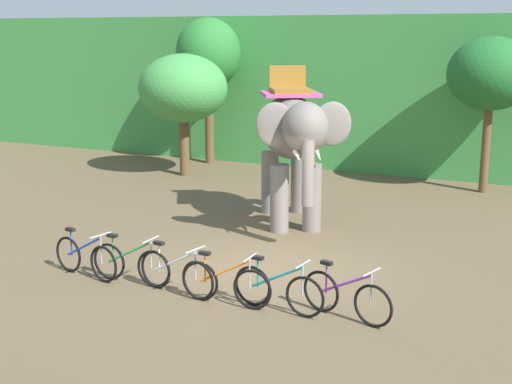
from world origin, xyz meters
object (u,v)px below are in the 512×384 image
object	(u,v)px
tree_center_right	(491,75)
tree_far_left	(208,55)
bike_blue	(85,258)
bike_white	(176,273)
elephant	(293,135)
bike_orange	(226,283)
bike_purple	(346,297)
tree_left	(183,89)
bike_green	(131,263)
bike_teal	(278,289)

from	to	relation	value
tree_center_right	tree_far_left	bearing A→B (deg)	175.90
bike_blue	bike_white	bearing A→B (deg)	-0.43
elephant	bike_orange	xyz separation A→B (m)	(0.96, -5.25, -1.82)
bike_purple	tree_left	bearing A→B (deg)	133.29
elephant	bike_orange	bearing A→B (deg)	-79.59
tree_center_right	bike_white	distance (m)	11.89
tree_far_left	bike_green	distance (m)	12.86
bike_blue	bike_green	size ratio (longest dim) A/B	0.99
bike_blue	bike_orange	bearing A→B (deg)	-1.82
elephant	bike_purple	world-z (taller)	elephant
bike_green	bike_purple	bearing A→B (deg)	1.74
elephant	bike_orange	size ratio (longest dim) A/B	2.36
tree_far_left	bike_orange	world-z (taller)	tree_far_left
tree_far_left	tree_center_right	distance (m)	9.55
tree_center_right	bike_blue	distance (m)	12.67
bike_teal	bike_purple	size ratio (longest dim) A/B	1.02
bike_orange	tree_left	bearing A→B (deg)	124.66
tree_far_left	bike_teal	bearing A→B (deg)	-56.11
tree_far_left	elephant	distance (m)	8.80
bike_green	bike_white	bearing A→B (deg)	-5.24
tree_center_right	bike_teal	world-z (taller)	tree_center_right
tree_left	bike_orange	size ratio (longest dim) A/B	2.29
tree_far_left	bike_blue	size ratio (longest dim) A/B	3.01
bike_green	bike_purple	world-z (taller)	same
bike_orange	bike_white	bearing A→B (deg)	175.45
tree_left	bike_blue	bearing A→B (deg)	-69.88
tree_left	elephant	world-z (taller)	tree_left
tree_left	bike_orange	bearing A→B (deg)	-55.34
tree_far_left	bike_purple	xyz separation A→B (m)	(8.86, -11.33, -3.43)
bike_green	bike_orange	distance (m)	2.09
bike_teal	bike_white	bearing A→B (deg)	-178.93
tree_far_left	bike_teal	size ratio (longest dim) A/B	2.98
bike_white	bike_purple	size ratio (longest dim) A/B	1.02
bike_orange	bike_blue	bearing A→B (deg)	178.18
tree_far_left	bike_blue	xyz separation A→B (m)	(3.73, -11.54, -3.43)
tree_far_left	bike_green	xyz separation A→B (m)	(4.72, -11.46, -3.43)
bike_purple	bike_orange	bearing A→B (deg)	-171.60
elephant	bike_orange	distance (m)	5.64
tree_center_right	elephant	xyz separation A→B (m)	(-3.68, -5.70, -1.20)
tree_center_right	bike_white	world-z (taller)	tree_center_right
elephant	bike_blue	distance (m)	5.86
elephant	bike_white	size ratio (longest dim) A/B	2.38
tree_far_left	bike_blue	bearing A→B (deg)	-72.07
tree_center_right	bike_orange	bearing A→B (deg)	-103.90
tree_left	bike_white	xyz separation A→B (m)	(5.42, -9.26, -2.43)
tree_far_left	elephant	xyz separation A→B (m)	(5.84, -6.39, -1.61)
bike_blue	bike_purple	size ratio (longest dim) A/B	1.01
bike_purple	bike_white	bearing A→B (deg)	-175.92
tree_left	bike_purple	size ratio (longest dim) A/B	2.35
tree_far_left	elephant	bearing A→B (deg)	-47.55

